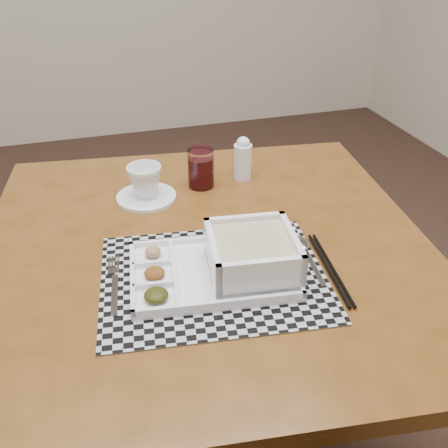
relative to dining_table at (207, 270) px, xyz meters
The scene contains 10 objects.
dining_table is the anchor object (origin of this frame).
placemat 0.15m from the dining_table, 97.98° to the right, with size 0.44×0.35×0.00m, color #ACABB3.
serving_tray 0.17m from the dining_table, 75.58° to the right, with size 0.34×0.26×0.09m.
fork 0.24m from the dining_table, 157.45° to the right, with size 0.04×0.19×0.00m.
spoon 0.22m from the dining_table, 22.05° to the right, with size 0.04×0.18×0.01m.
chopsticks 0.28m from the dining_table, 38.11° to the right, with size 0.05×0.24×0.01m.
saucer 0.26m from the dining_table, 112.06° to the left, with size 0.15×0.15×0.01m, color white.
cup 0.28m from the dining_table, 112.06° to the left, with size 0.09×0.09×0.08m, color white.
juice_glass 0.30m from the dining_table, 77.97° to the left, with size 0.07×0.07×0.10m.
creamer_bottle 0.35m from the dining_table, 57.62° to the left, with size 0.05×0.05×0.12m.
Camera 1 is at (0.28, -0.92, 1.35)m, focal length 40.00 mm.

